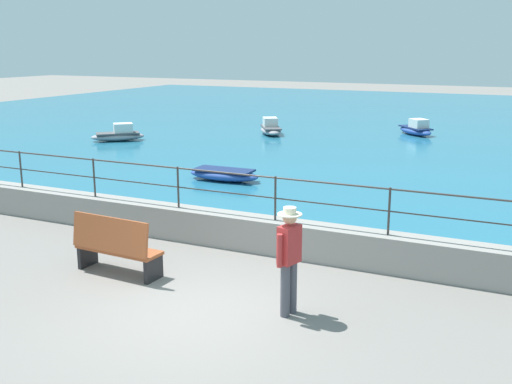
# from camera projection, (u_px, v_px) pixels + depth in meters

# --- Properties ---
(ground_plane) EXTENTS (120.00, 120.00, 0.00)m
(ground_plane) POSITION_uv_depth(u_px,v_px,m) (194.00, 313.00, 9.66)
(ground_plane) COLOR slate
(promenade_wall) EXTENTS (20.00, 0.56, 0.70)m
(promenade_wall) POSITION_uv_depth(u_px,v_px,m) (275.00, 236.00, 12.39)
(promenade_wall) COLOR gray
(promenade_wall) RESTS_ON ground
(railing) EXTENTS (18.44, 0.04, 0.90)m
(railing) POSITION_uv_depth(u_px,v_px,m) (275.00, 189.00, 12.16)
(railing) COLOR #383330
(railing) RESTS_ON promenade_wall
(lake_water) EXTENTS (64.00, 44.32, 0.06)m
(lake_water) POSITION_uv_depth(u_px,v_px,m) (445.00, 125.00, 32.35)
(lake_water) COLOR #236B89
(lake_water) RESTS_ON ground
(bench_main) EXTENTS (1.73, 0.64, 1.13)m
(bench_main) POSITION_uv_depth(u_px,v_px,m) (115.00, 246.00, 11.14)
(bench_main) COLOR #9E4C28
(bench_main) RESTS_ON ground
(person_walking) EXTENTS (0.38, 0.55, 1.75)m
(person_walking) POSITION_uv_depth(u_px,v_px,m) (289.00, 256.00, 9.38)
(person_walking) COLOR #4C4C56
(person_walking) RESTS_ON ground
(boat_0) EXTENTS (2.21, 2.31, 0.76)m
(boat_0) POSITION_uv_depth(u_px,v_px,m) (416.00, 129.00, 28.47)
(boat_0) COLOR #2D4C9E
(boat_0) RESTS_ON lake_water
(boat_2) EXTENTS (1.99, 2.43, 0.76)m
(boat_2) POSITION_uv_depth(u_px,v_px,m) (271.00, 128.00, 28.67)
(boat_2) COLOR gray
(boat_2) RESTS_ON lake_water
(boat_3) EXTENTS (2.32, 0.96, 0.36)m
(boat_3) POSITION_uv_depth(u_px,v_px,m) (224.00, 174.00, 18.81)
(boat_3) COLOR #2D4C9E
(boat_3) RESTS_ON lake_water
(boat_4) EXTENTS (2.31, 2.21, 0.76)m
(boat_4) POSITION_uv_depth(u_px,v_px,m) (119.00, 135.00, 26.68)
(boat_4) COLOR gray
(boat_4) RESTS_ON lake_water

